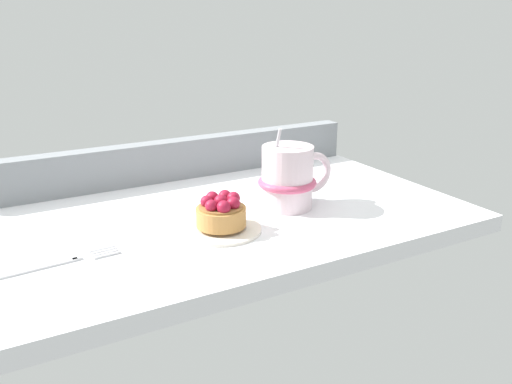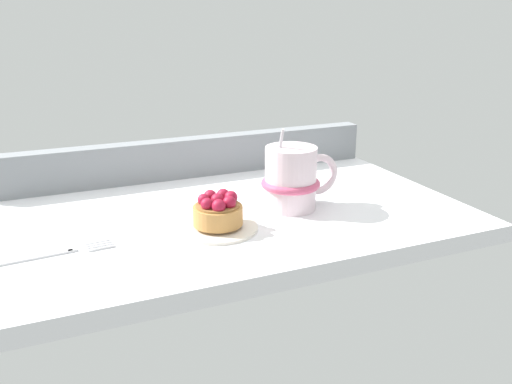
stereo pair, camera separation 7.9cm
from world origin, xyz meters
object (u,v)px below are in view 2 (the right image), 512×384
Objects in this scene: raspberry_tart at (218,211)px; coffee_mug at (292,179)px; dessert_fork at (49,254)px; dessert_plate at (218,227)px.

coffee_mug reaches higher than raspberry_tart.
dessert_fork is (-36.15, -3.62, -4.51)cm from coffee_mug.
dessert_plate is 22.51cm from dessert_fork.
dessert_fork is at bearing 179.38° from raspberry_tart.
coffee_mug reaches higher than dessert_fork.
dessert_plate is 2.47cm from raspberry_tart.
dessert_plate is 14.85cm from coffee_mug.
coffee_mug is 36.61cm from dessert_fork.
dessert_plate is 1.61× the size of raspberry_tart.
raspberry_tart is at bearing 22.01° from dessert_plate.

